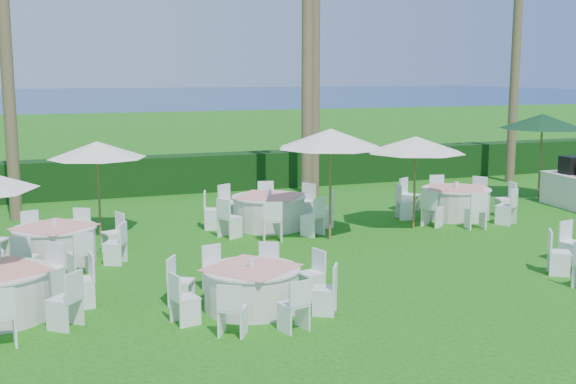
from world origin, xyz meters
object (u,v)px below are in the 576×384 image
(banquet_table_f, at_px, (456,202))
(umbrella_b, at_px, (331,139))
(umbrella_c, at_px, (97,150))
(banquet_table_b, at_px, (252,287))
(banquet_table_d, at_px, (55,243))
(umbrella_green, at_px, (543,121))
(banquet_table_e, at_px, (269,211))
(umbrella_d, at_px, (416,145))

(banquet_table_f, height_order, umbrella_b, umbrella_b)
(banquet_table_f, bearing_deg, umbrella_c, 173.21)
(banquet_table_b, relative_size, umbrella_c, 1.22)
(banquet_table_d, distance_m, umbrella_c, 2.95)
(banquet_table_b, xyz_separation_m, umbrella_green, (11.52, 6.94, 2.02))
(banquet_table_e, height_order, banquet_table_f, banquet_table_e)
(banquet_table_d, bearing_deg, banquet_table_b, -56.03)
(umbrella_green, bearing_deg, banquet_table_e, -173.51)
(banquet_table_b, height_order, banquet_table_e, banquet_table_e)
(banquet_table_b, height_order, umbrella_green, umbrella_green)
(banquet_table_b, distance_m, banquet_table_e, 6.34)
(banquet_table_d, height_order, banquet_table_f, banquet_table_f)
(umbrella_b, bearing_deg, umbrella_c, 155.76)
(banquet_table_e, bearing_deg, umbrella_d, -22.06)
(banquet_table_b, bearing_deg, banquet_table_d, 123.97)
(banquet_table_b, xyz_separation_m, umbrella_c, (-1.76, 6.44, 1.70))
(umbrella_c, distance_m, umbrella_green, 13.29)
(banquet_table_d, relative_size, umbrella_green, 1.12)
(banquet_table_f, relative_size, umbrella_c, 1.40)
(banquet_table_e, relative_size, umbrella_c, 1.41)
(banquet_table_d, xyz_separation_m, umbrella_b, (6.14, -0.11, 1.98))
(banquet_table_e, relative_size, umbrella_b, 1.25)
(umbrella_b, height_order, umbrella_green, umbrella_green)
(banquet_table_f, distance_m, umbrella_d, 2.57)
(banquet_table_e, distance_m, umbrella_d, 4.00)
(banquet_table_e, xyz_separation_m, banquet_table_f, (5.13, -0.56, -0.00))
(banquet_table_b, distance_m, umbrella_c, 6.89)
(banquet_table_d, relative_size, banquet_table_e, 0.91)
(banquet_table_d, xyz_separation_m, umbrella_c, (1.13, 2.15, 1.68))
(banquet_table_e, relative_size, umbrella_d, 1.31)
(banquet_table_d, bearing_deg, umbrella_b, -1.02)
(umbrella_c, bearing_deg, umbrella_green, 2.16)
(banquet_table_b, distance_m, umbrella_b, 5.66)
(umbrella_d, height_order, umbrella_green, umbrella_green)
(banquet_table_f, bearing_deg, banquet_table_d, -174.21)
(umbrella_d, xyz_separation_m, umbrella_green, (5.82, 2.41, 0.28))
(banquet_table_f, relative_size, umbrella_b, 1.24)
(banquet_table_e, distance_m, umbrella_green, 9.45)
(umbrella_c, bearing_deg, banquet_table_b, -74.73)
(banquet_table_f, relative_size, umbrella_d, 1.31)
(umbrella_c, bearing_deg, umbrella_d, -14.35)
(banquet_table_b, relative_size, umbrella_b, 1.08)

